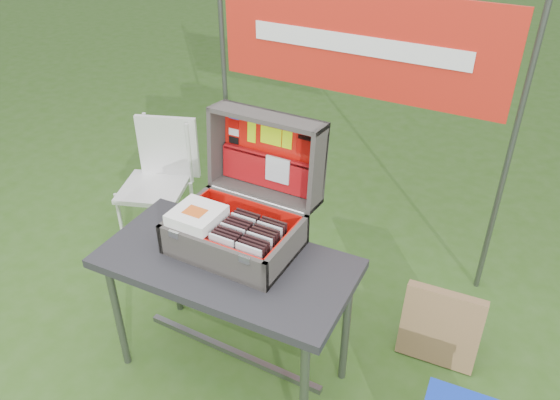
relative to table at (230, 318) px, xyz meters
The scene contains 87 objects.
ground 0.36m from the table, 54.23° to the left, with size 80.00×80.00×0.00m, color #2C5216.
table is the anchor object (origin of this frame).
table_top 0.32m from the table, ahead, with size 1.09×0.55×0.04m, color #28282B.
table_leg_fl 0.53m from the table, 156.33° to the right, with size 0.04×0.04×0.64m, color #59595B.
table_leg_fr 0.53m from the table, 23.67° to the right, with size 0.04×0.04×0.64m, color #59595B.
table_leg_bl 0.53m from the table, 156.33° to the left, with size 0.04×0.04×0.64m, color #59595B.
table_leg_br 0.53m from the table, 23.67° to the left, with size 0.04×0.04×0.64m, color #59595B.
table_brace 0.22m from the table, ahead, with size 0.94×0.03×0.03m, color #59595B.
suitcase 0.62m from the table, 94.11° to the left, with size 0.53×0.54×0.51m, color #524C47, non-canonical shape.
suitcase_base_bottom 0.36m from the table, 96.77° to the left, with size 0.53×0.38×0.02m, color #524C47.
suitcase_base_wall_front 0.42m from the table, 97.11° to the right, with size 0.53×0.02×0.14m, color #524C47.
suitcase_base_wall_back 0.49m from the table, 92.30° to the left, with size 0.53×0.02×0.14m, color #524C47.
suitcase_base_wall_left 0.50m from the table, 160.95° to the left, with size 0.02×0.38×0.14m, color #524C47.
suitcase_base_wall_right 0.49m from the table, 20.61° to the left, with size 0.02×0.38×0.14m, color #524C47.
suitcase_liner_floor 0.38m from the table, 96.77° to the left, with size 0.49×0.34×0.01m, color red.
suitcase_latch_left 0.52m from the table, 151.69° to the right, with size 0.05×0.01×0.03m, color silver.
suitcase_latch_right 0.51m from the table, 31.47° to the right, with size 0.05×0.01×0.03m, color silver.
suitcase_hinge 0.56m from the table, 92.22° to the left, with size 0.02×0.02×0.48m, color silver.
suitcase_lid_back 0.79m from the table, 91.46° to the left, with size 0.53×0.38×0.02m, color #524C47.
suitcase_lid_rim_far 0.93m from the table, 91.63° to the left, with size 0.53×0.02×0.14m, color #524C47.
suitcase_lid_rim_near 0.60m from the table, 91.77° to the left, with size 0.53×0.02×0.14m, color #524C47.
suitcase_lid_rim_left 0.81m from the table, 125.80° to the left, with size 0.02×0.38×0.14m, color #524C47.
suitcase_lid_rim_right 0.80m from the table, 56.49° to the left, with size 0.02×0.38×0.14m, color #524C47.
suitcase_lid_liner 0.78m from the table, 91.50° to the left, with size 0.49×0.33×0.01m, color red.
suitcase_liner_wall_front 0.43m from the table, 98.39° to the right, with size 0.49×0.01×0.12m, color red.
suitcase_liner_wall_back 0.50m from the table, 92.42° to the left, with size 0.49×0.01×0.12m, color red.
suitcase_liner_wall_left 0.50m from the table, 160.01° to the left, with size 0.01×0.34×0.12m, color red.
suitcase_liner_wall_right 0.49m from the table, 21.70° to the left, with size 0.01×0.34×0.12m, color red.
suitcase_lid_pocket 0.70m from the table, 91.60° to the left, with size 0.47×0.15×0.03m, color #9D0E12.
suitcase_pocket_edge 0.76m from the table, 91.60° to the left, with size 0.46×0.02×0.02m, color #9D0E12.
suitcase_pocket_cd 0.71m from the table, 82.99° to the left, with size 0.12×0.12×0.01m, color silver.
lid_sticker_cc_a 0.92m from the table, 115.97° to the left, with size 0.05×0.03×0.00m, color #1933B2.
lid_sticker_cc_b 0.89m from the table, 116.16° to the left, with size 0.05×0.03×0.00m, color #A80905.
lid_sticker_cc_c 0.85m from the table, 116.35° to the left, with size 0.05×0.03×0.00m, color white.
lid_sticker_cc_d 0.82m from the table, 116.54° to the left, with size 0.05×0.03×0.00m, color black.
lid_card_neon_tall 0.86m from the table, 104.85° to the left, with size 0.04×0.10×0.00m, color #BCF20D.
lid_card_neon_main 0.85m from the table, 91.50° to the left, with size 0.10×0.08×0.00m, color #BCF20D.
lid_card_neon_small 0.85m from the table, 80.50° to the left, with size 0.05×0.08×0.00m, color #BCF20D.
lid_sticker_band 0.87m from the table, 68.45° to the left, with size 0.09×0.09×0.00m, color #A80905.
lid_sticker_band_bar 0.89m from the table, 68.58° to the left, with size 0.09×0.02×0.00m, color black.
cd_left_0 0.44m from the table, 66.78° to the right, with size 0.12×0.01×0.13m, color silver.
cd_left_1 0.44m from the table, 54.36° to the right, with size 0.12×0.01×0.13m, color black.
cd_left_2 0.44m from the table, 24.65° to the right, with size 0.12×0.01×0.13m, color black.
cd_left_3 0.44m from the table, 25.51° to the left, with size 0.12×0.01×0.13m, color black.
cd_left_4 0.44m from the table, 54.72° to the left, with size 0.12×0.01×0.13m, color silver.
cd_left_5 0.44m from the table, 66.94° to the left, with size 0.12×0.01×0.13m, color black.
cd_left_6 0.44m from the table, 73.07° to the left, with size 0.12×0.01×0.13m, color black.
cd_left_7 0.45m from the table, 76.67° to the left, with size 0.12×0.01×0.13m, color black.
cd_left_8 0.45m from the table, 79.03° to the left, with size 0.12×0.01×0.13m, color silver.
cd_left_9 0.46m from the table, 80.68° to the left, with size 0.12×0.01×0.13m, color black.
cd_left_10 0.46m from the table, 81.90° to the left, with size 0.12×0.01×0.13m, color black.
cd_right_0 0.46m from the table, 19.07° to the right, with size 0.12×0.01×0.13m, color silver.
cd_right_1 0.46m from the table, 11.69° to the right, with size 0.12×0.01×0.13m, color black.
cd_right_2 0.46m from the table, ahead, with size 0.12×0.01×0.13m, color black.
cd_right_3 0.46m from the table, ahead, with size 0.12×0.01×0.13m, color black.
cd_right_4 0.46m from the table, 11.84° to the left, with size 0.12×0.01×0.13m, color silver.
cd_right_5 0.46m from the table, 19.21° to the left, with size 0.12×0.01×0.13m, color black.
cd_right_6 0.47m from the table, 25.97° to the left, with size 0.12×0.01×0.13m, color black.
cd_right_7 0.47m from the table, 32.04° to the left, with size 0.12×0.01×0.13m, color black.
cd_right_8 0.47m from the table, 37.41° to the left, with size 0.12×0.01×0.13m, color silver.
cd_right_9 0.48m from the table, 42.10° to the left, with size 0.12×0.01×0.13m, color black.
cd_right_10 0.49m from the table, 46.19° to the left, with size 0.12×0.01×0.13m, color black.
songbook_0 0.51m from the table, behind, with size 0.20×0.20×0.01m, color white.
songbook_1 0.51m from the table, behind, with size 0.20×0.20×0.01m, color white.
songbook_2 0.52m from the table, behind, with size 0.20×0.20×0.01m, color white.
songbook_3 0.52m from the table, behind, with size 0.20×0.20×0.01m, color white.
songbook_4 0.53m from the table, behind, with size 0.20×0.20×0.01m, color white.
songbook_5 0.53m from the table, behind, with size 0.20×0.20×0.01m, color white.
songbook_6 0.54m from the table, behind, with size 0.20×0.20×0.01m, color white.
songbook_7 0.54m from the table, behind, with size 0.20×0.20×0.01m, color white.
songbook_8 0.55m from the table, behind, with size 0.20×0.20×0.01m, color white.
songbook_9 0.55m from the table, behind, with size 0.20×0.20×0.01m, color white.
songbook_graphic 0.56m from the table, behind, with size 0.09×0.07×0.00m, color #D85919.
chair 1.15m from the table, 146.66° to the left, with size 0.37×0.41×0.82m, color silver, non-canonical shape.
chair_seat 1.15m from the table, 146.66° to the left, with size 0.37×0.37×0.03m, color silver.
chair_backrest 1.28m from the table, 139.86° to the left, with size 0.37×0.03×0.39m, color silver.
chair_leg_fl 1.22m from the table, 157.12° to the left, with size 0.02×0.02×0.42m, color silver.
chair_leg_fr 0.93m from the table, 149.47° to the left, with size 0.02×0.02×0.42m, color silver.
chair_leg_bl 1.37m from the table, 144.76° to the left, with size 0.02×0.02×0.42m, color silver.
chair_leg_br 1.13m from the table, 135.36° to the left, with size 0.02×0.02×0.42m, color silver.
chair_upright_left 1.40m from the table, 144.12° to the left, with size 0.02×0.02×0.39m, color silver.
chair_upright_right 1.17m from the table, 134.68° to the left, with size 0.02×0.02×0.39m, color silver.
cardboard_box 1.02m from the table, 33.27° to the left, with size 0.38×0.06×0.40m, color #936A4A.
banner_post_left 1.52m from the table, 123.15° to the left, with size 0.03×0.03×1.70m, color #59595B.
banner_post_right 1.59m from the table, 52.46° to the left, with size 0.03×0.03×1.70m, color #59595B.
banner 1.53m from the table, 86.67° to the left, with size 1.60×0.01×0.55m, color red.
banner_text 1.52m from the table, 86.63° to the left, with size 1.20×0.00×0.10m, color white.
Camera 1 is at (1.00, -1.57, 2.15)m, focal length 35.00 mm.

